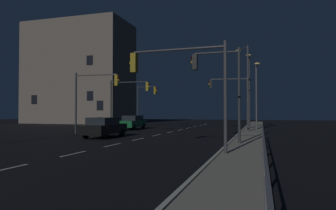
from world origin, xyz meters
The scene contains 17 objects.
ground_plane centered at (0.00, 17.50, 0.00)m, with size 112.00×112.00×0.00m, color black.
sidewalk_right centered at (7.75, 17.50, 0.07)m, with size 2.00×77.00×0.14m, color #9E937F.
lane_markings_center centered at (0.00, 21.00, 0.01)m, with size 0.14×50.00×0.01m.
lane_edge_line centered at (6.50, 22.50, 0.01)m, with size 0.14×53.00×0.01m.
car centered at (-3.08, 17.52, 0.82)m, with size 1.86×4.42×1.57m.
car_oncoming centered at (-5.40, 28.14, 0.82)m, with size 1.88×4.43×1.57m.
traffic_light_near_right centered at (5.35, 30.16, 4.15)m, with size 4.21×0.77×5.68m.
traffic_light_mid_right centered at (-5.33, 26.73, 3.87)m, with size 4.55×0.43×5.45m.
traffic_light_far_left centered at (4.85, 10.31, 3.76)m, with size 4.83×0.40×5.07m.
traffic_light_mid_left centered at (-6.03, 33.99, 3.83)m, with size 2.93×0.64×5.52m.
traffic_light_near_left centered at (6.08, 14.96, 4.10)m, with size 3.00×0.34×5.72m.
traffic_light_far_center centered at (-5.59, 20.26, 3.89)m, with size 4.30×0.40×5.50m.
street_lamp_mid_block centered at (8.07, 29.80, 4.37)m, with size 0.56×2.45×6.91m.
street_lamp_far_end centered at (7.17, 26.80, 4.98)m, with size 1.29×1.16×8.23m.
street_lamp_median centered at (7.24, 32.58, 5.10)m, with size 0.56×2.46×8.30m.
barrier_fence centered at (8.61, 8.29, 0.87)m, with size 0.09×20.66×0.98m.
building_distant centered at (-22.04, 43.09, 8.69)m, with size 17.66×9.30×17.37m.
Camera 1 is at (8.53, -3.59, 2.01)m, focal length 32.65 mm.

